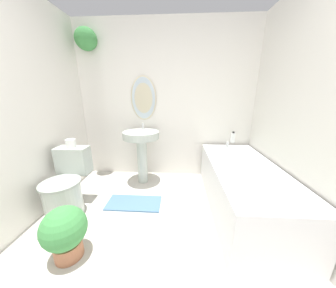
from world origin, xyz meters
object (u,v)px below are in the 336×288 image
potted_plant (65,231)px  toilet_paper_roll (71,143)px  toilet (66,187)px  bathtub (242,187)px  shampoo_bottle (233,137)px  pedestal_sink (142,144)px

potted_plant → toilet_paper_roll: bearing=114.9°
toilet → bathtub: toilet is taller
shampoo_bottle → toilet_paper_roll: bearing=-162.5°
pedestal_sink → potted_plant: (-0.37, -1.33, -0.36)m
toilet → toilet_paper_roll: toilet_paper_roll is taller
shampoo_bottle → toilet_paper_roll: 2.22m
toilet → pedestal_sink: size_ratio=0.79×
pedestal_sink → potted_plant: 1.42m
potted_plant → toilet_paper_roll: toilet_paper_roll is taller
pedestal_sink → potted_plant: pedestal_sink is taller
pedestal_sink → toilet: bearing=-134.9°
toilet_paper_roll → potted_plant: bearing=-65.1°
pedestal_sink → toilet_paper_roll: size_ratio=8.34×
pedestal_sink → shampoo_bottle: bearing=5.7°
pedestal_sink → bathtub: pedestal_sink is taller
pedestal_sink → toilet_paper_roll: bearing=-144.2°
toilet → shampoo_bottle: 2.33m
bathtub → toilet_paper_roll: size_ratio=15.26×
bathtub → shampoo_bottle: shampoo_bottle is taller
bathtub → potted_plant: bearing=-156.1°
bathtub → shampoo_bottle: 0.84m
pedestal_sink → toilet_paper_roll: 0.92m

